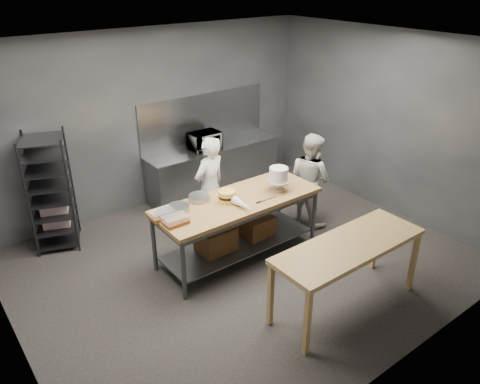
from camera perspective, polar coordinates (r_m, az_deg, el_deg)
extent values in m
plane|color=black|center=(6.80, 0.43, -8.49)|extent=(6.00, 6.00, 0.00)
cube|color=#4C4F54|center=(8.09, -10.53, 8.63)|extent=(6.00, 0.04, 3.00)
cube|color=brown|center=(6.50, -0.27, -1.11)|extent=(2.40, 0.90, 0.06)
cube|color=#47494C|center=(6.84, -0.25, -6.27)|extent=(2.25, 0.75, 0.03)
cylinder|color=#47494C|center=(5.93, -6.90, -9.49)|extent=(0.06, 0.06, 0.86)
cylinder|color=#47494C|center=(6.51, -10.46, -6.23)|extent=(0.06, 0.06, 0.86)
cylinder|color=#47494C|center=(7.14, 8.98, -3.01)|extent=(0.06, 0.06, 0.86)
cylinder|color=#47494C|center=(7.63, 4.82, -0.78)|extent=(0.06, 0.06, 0.86)
cube|color=brown|center=(6.60, -2.97, -5.72)|extent=(0.50, 0.40, 0.35)
cube|color=brown|center=(6.97, 2.08, -4.10)|extent=(0.45, 0.38, 0.30)
cube|color=#A27E43|center=(5.68, 13.20, -6.42)|extent=(2.00, 0.70, 0.06)
cube|color=#A27E43|center=(5.21, 8.20, -15.55)|extent=(0.06, 0.06, 0.84)
cube|color=#A27E43|center=(5.53, 3.73, -12.39)|extent=(0.06, 0.06, 0.84)
cube|color=#A27E43|center=(6.46, 20.38, -7.95)|extent=(0.06, 0.06, 0.84)
cube|color=#A27E43|center=(6.73, 16.18, -5.84)|extent=(0.06, 0.06, 0.84)
cube|color=slate|center=(8.50, -3.20, 5.46)|extent=(2.60, 0.60, 0.04)
cube|color=slate|center=(8.67, -3.12, 2.67)|extent=(2.56, 0.56, 0.86)
cube|color=slate|center=(8.59, -4.42, 8.95)|extent=(2.60, 0.02, 0.90)
cube|color=black|center=(7.34, -22.04, 0.02)|extent=(0.79, 0.82, 1.75)
cube|color=silver|center=(7.48, -21.62, -2.28)|extent=(0.44, 0.36, 0.45)
imported|color=white|center=(7.12, -3.70, 0.55)|extent=(0.66, 0.50, 1.61)
imported|color=beige|center=(7.59, 8.54, 1.60)|extent=(0.59, 0.75, 1.52)
imported|color=black|center=(8.34, -4.34, 6.26)|extent=(0.54, 0.37, 0.30)
cylinder|color=#AEA48B|center=(6.76, 4.66, 0.29)|extent=(0.20, 0.20, 0.02)
cylinder|color=#AEA48B|center=(6.73, 4.69, 0.83)|extent=(0.06, 0.06, 0.12)
cylinder|color=#AEA48B|center=(6.70, 4.71, 1.36)|extent=(0.34, 0.34, 0.02)
cylinder|color=silver|center=(6.66, 4.74, 2.19)|extent=(0.27, 0.27, 0.19)
cylinder|color=#FBD94F|center=(6.42, -1.57, -0.92)|extent=(0.24, 0.24, 0.06)
cylinder|color=black|center=(6.39, -1.58, -0.52)|extent=(0.24, 0.24, 0.04)
cylinder|color=#FBD94F|center=(6.37, -1.58, -0.12)|extent=(0.24, 0.24, 0.06)
cylinder|color=gray|center=(6.23, -7.48, -1.95)|extent=(0.29, 0.29, 0.07)
cylinder|color=gray|center=(6.47, -5.00, -0.69)|extent=(0.29, 0.29, 0.07)
cylinder|color=gray|center=(6.10, -9.06, -2.69)|extent=(0.26, 0.26, 0.07)
cone|color=silver|center=(6.21, 0.36, -1.58)|extent=(0.12, 0.38, 0.12)
cube|color=slate|center=(6.50, 3.52, -0.86)|extent=(0.28, 0.02, 0.00)
cube|color=black|center=(6.39, 2.30, -1.25)|extent=(0.09, 0.02, 0.02)
cube|color=#A55921|center=(5.92, -7.85, -3.68)|extent=(0.30, 0.20, 0.05)
cube|color=silver|center=(5.89, -7.88, -3.21)|extent=(0.31, 0.21, 0.06)
cube|color=#A55921|center=(6.08, -9.48, -2.96)|extent=(0.30, 0.20, 0.05)
cube|color=silver|center=(6.05, -9.52, -2.50)|extent=(0.31, 0.21, 0.06)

